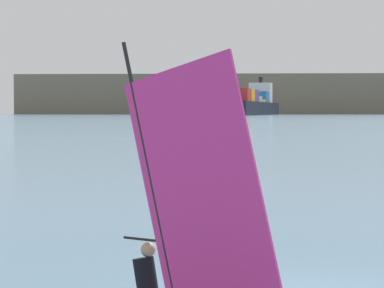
# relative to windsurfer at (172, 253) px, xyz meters

# --- Properties ---
(windsurfer) EXTENTS (3.78, 2.07, 4.46)m
(windsurfer) POSITION_rel_windsurfer_xyz_m (0.00, 0.00, 0.00)
(windsurfer) COLOR red
(windsurfer) RESTS_ON ground_plane
(cargo_ship) EXTENTS (48.57, 213.66, 38.01)m
(cargo_ship) POSITION_rel_windsurfer_xyz_m (-54.01, 748.12, 8.31)
(cargo_ship) COLOR black
(cargo_ship) RESTS_ON ground_plane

